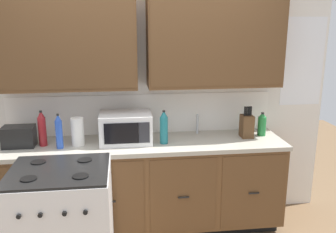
{
  "coord_description": "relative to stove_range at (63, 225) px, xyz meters",
  "views": [
    {
      "loc": [
        -0.19,
        -2.98,
        2.03
      ],
      "look_at": [
        0.22,
        0.27,
        1.17
      ],
      "focal_mm": 39.12,
      "sensor_mm": 36.0,
      "label": 1
    }
  ],
  "objects": [
    {
      "name": "microwave",
      "position": [
        0.52,
        0.66,
        0.59
      ],
      "size": [
        0.48,
        0.37,
        0.28
      ],
      "color": "white",
      "rests_on": "counter_run"
    },
    {
      "name": "toaster",
      "position": [
        -0.45,
        0.65,
        0.54
      ],
      "size": [
        0.28,
        0.18,
        0.19
      ],
      "color": "black",
      "rests_on": "counter_run"
    },
    {
      "name": "stove_range",
      "position": [
        0.0,
        0.0,
        0.0
      ],
      "size": [
        0.76,
        0.68,
        0.95
      ],
      "color": "white",
      "rests_on": "ground_plane"
    },
    {
      "name": "paper_towel_roll",
      "position": [
        0.08,
        0.62,
        0.58
      ],
      "size": [
        0.12,
        0.12,
        0.26
      ],
      "primitive_type": "cylinder",
      "color": "white",
      "rests_on": "counter_run"
    },
    {
      "name": "knife_block",
      "position": [
        1.7,
        0.66,
        0.56
      ],
      "size": [
        0.11,
        0.14,
        0.31
      ],
      "color": "#52361E",
      "rests_on": "counter_run"
    },
    {
      "name": "sink_faucet",
      "position": [
        1.24,
        0.84,
        0.55
      ],
      "size": [
        0.02,
        0.02,
        0.2
      ],
      "primitive_type": "cylinder",
      "color": "#B2B5BA",
      "rests_on": "counter_run"
    },
    {
      "name": "bottle_green",
      "position": [
        1.87,
        0.7,
        0.56
      ],
      "size": [
        0.08,
        0.08,
        0.23
      ],
      "color": "#237A38",
      "rests_on": "counter_run"
    },
    {
      "name": "bottle_blue",
      "position": [
        -0.07,
        0.55,
        0.6
      ],
      "size": [
        0.06,
        0.06,
        0.32
      ],
      "color": "blue",
      "rests_on": "counter_run"
    },
    {
      "name": "wall_unit",
      "position": [
        0.69,
        0.83,
        1.2
      ],
      "size": [
        3.83,
        0.4,
        2.59
      ],
      "color": "white",
      "rests_on": "ground_plane"
    },
    {
      "name": "bottle_red",
      "position": [
        -0.24,
        0.65,
        0.61
      ],
      "size": [
        0.07,
        0.07,
        0.33
      ],
      "color": "maroon",
      "rests_on": "counter_run"
    },
    {
      "name": "bottle_teal",
      "position": [
        0.87,
        0.57,
        0.6
      ],
      "size": [
        0.08,
        0.08,
        0.32
      ],
      "color": "#1E707A",
      "rests_on": "counter_run"
    },
    {
      "name": "counter_run",
      "position": [
        0.69,
        0.63,
        0.0
      ],
      "size": [
        2.66,
        0.64,
        0.92
      ],
      "color": "black",
      "rests_on": "ground_plane"
    }
  ]
}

